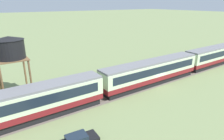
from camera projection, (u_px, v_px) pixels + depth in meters
name	position (u px, v px, depth m)	size (l,w,h in m)	color
ground_plane	(158.00, 85.00, 35.46)	(600.00, 600.00, 0.00)	#707F51
passenger_train	(101.00, 84.00, 29.82)	(85.45, 3.22, 4.28)	maroon
railway_track	(59.00, 111.00, 26.93)	(152.03, 3.60, 0.04)	#665B51
water_tower	(10.00, 49.00, 28.72)	(4.29, 4.29, 9.46)	brown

